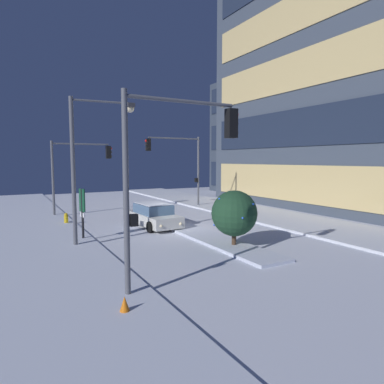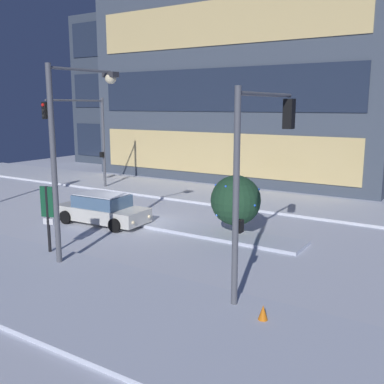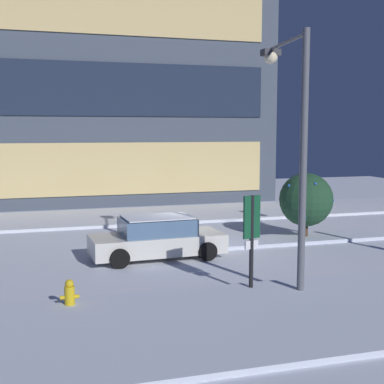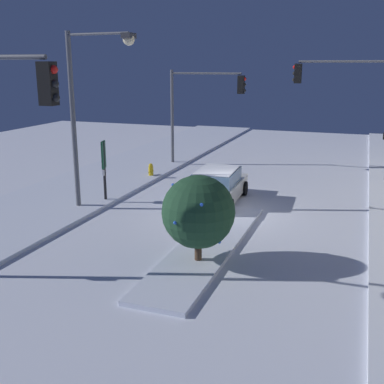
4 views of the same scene
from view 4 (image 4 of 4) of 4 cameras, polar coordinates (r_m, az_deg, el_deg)
ground at (r=19.33m, az=4.68°, el=-2.78°), size 52.00×52.00×0.00m
curb_strip_near at (r=22.57m, az=-14.92°, el=-0.45°), size 52.00×5.20×0.14m
median_strip at (r=15.88m, az=1.88°, el=-6.51°), size 9.00×1.80×0.14m
car_near at (r=20.86m, az=2.99°, el=0.62°), size 4.84×2.27×1.49m
traffic_light_corner_far_left at (r=25.94m, az=18.73°, el=10.78°), size 0.32×5.15×6.25m
traffic_light_corner_near_left at (r=27.96m, az=1.19°, el=11.04°), size 0.32×4.55×5.61m
street_lamp_arched at (r=19.37m, az=-12.19°, el=11.23°), size 0.65×3.08×7.16m
fire_hydrant at (r=25.61m, az=-4.95°, el=2.54°), size 0.48×0.26×0.79m
parking_info_sign at (r=21.00m, az=-10.51°, el=3.32°), size 0.55×0.20×2.73m
decorated_tree_median at (r=14.13m, az=0.76°, el=-2.41°), size 2.22×2.20×2.77m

